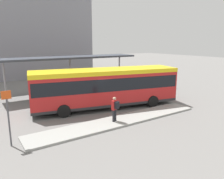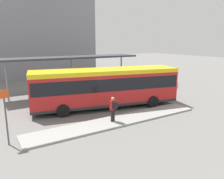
{
  "view_description": "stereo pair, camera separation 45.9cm",
  "coord_description": "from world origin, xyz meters",
  "px_view_note": "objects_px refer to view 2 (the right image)",
  "views": [
    {
      "loc": [
        -8.66,
        -14.03,
        5.05
      ],
      "look_at": [
        0.56,
        0.0,
        1.35
      ],
      "focal_mm": 35.0,
      "sensor_mm": 36.0,
      "label": 1
    },
    {
      "loc": [
        -8.28,
        -14.28,
        5.05
      ],
      "look_at": [
        0.56,
        0.0,
        1.35
      ],
      "focal_mm": 35.0,
      "sensor_mm": 36.0,
      "label": 2
    }
  ],
  "objects_px": {
    "bicycle_black": "(161,82)",
    "potted_planter_near_shelter": "(109,87)",
    "pedestrian_waiting": "(113,108)",
    "platform_sign": "(6,115)",
    "bicycle_orange": "(166,83)",
    "bicycle_white": "(171,85)",
    "city_bus": "(106,85)"
  },
  "relations": [
    {
      "from": "bicycle_white",
      "to": "platform_sign",
      "type": "relative_size",
      "value": 0.63
    },
    {
      "from": "pedestrian_waiting",
      "to": "platform_sign",
      "type": "relative_size",
      "value": 0.57
    },
    {
      "from": "city_bus",
      "to": "bicycle_white",
      "type": "xyz_separation_m",
      "value": [
        9.8,
        2.46,
        -1.38
      ]
    },
    {
      "from": "bicycle_black",
      "to": "potted_planter_near_shelter",
      "type": "relative_size",
      "value": 1.22
    },
    {
      "from": "bicycle_black",
      "to": "potted_planter_near_shelter",
      "type": "distance_m",
      "value": 7.61
    },
    {
      "from": "pedestrian_waiting",
      "to": "bicycle_white",
      "type": "xyz_separation_m",
      "value": [
        11.17,
        5.71,
        -0.65
      ]
    },
    {
      "from": "bicycle_black",
      "to": "potted_planter_near_shelter",
      "type": "bearing_deg",
      "value": -78.15
    },
    {
      "from": "bicycle_black",
      "to": "potted_planter_near_shelter",
      "type": "xyz_separation_m",
      "value": [
        -7.57,
        -0.66,
        0.37
      ]
    },
    {
      "from": "pedestrian_waiting",
      "to": "city_bus",
      "type": "bearing_deg",
      "value": -40.13
    },
    {
      "from": "bicycle_orange",
      "to": "potted_planter_near_shelter",
      "type": "height_order",
      "value": "potted_planter_near_shelter"
    },
    {
      "from": "pedestrian_waiting",
      "to": "bicycle_orange",
      "type": "relative_size",
      "value": 0.9
    },
    {
      "from": "bicycle_black",
      "to": "city_bus",
      "type": "bearing_deg",
      "value": -60.58
    },
    {
      "from": "pedestrian_waiting",
      "to": "bicycle_orange",
      "type": "height_order",
      "value": "pedestrian_waiting"
    },
    {
      "from": "bicycle_white",
      "to": "platform_sign",
      "type": "height_order",
      "value": "platform_sign"
    },
    {
      "from": "bicycle_orange",
      "to": "pedestrian_waiting",
      "type": "bearing_deg",
      "value": -63.25
    },
    {
      "from": "pedestrian_waiting",
      "to": "platform_sign",
      "type": "distance_m",
      "value": 6.04
    },
    {
      "from": "bicycle_black",
      "to": "pedestrian_waiting",
      "type": "bearing_deg",
      "value": -50.04
    },
    {
      "from": "pedestrian_waiting",
      "to": "bicycle_white",
      "type": "relative_size",
      "value": 0.9
    },
    {
      "from": "bicycle_black",
      "to": "platform_sign",
      "type": "distance_m",
      "value": 18.8
    },
    {
      "from": "platform_sign",
      "to": "bicycle_white",
      "type": "bearing_deg",
      "value": 17.63
    },
    {
      "from": "city_bus",
      "to": "pedestrian_waiting",
      "type": "relative_size",
      "value": 7.26
    },
    {
      "from": "pedestrian_waiting",
      "to": "potted_planter_near_shelter",
      "type": "xyz_separation_m",
      "value": [
        3.77,
        6.73,
        -0.28
      ]
    },
    {
      "from": "city_bus",
      "to": "potted_planter_near_shelter",
      "type": "relative_size",
      "value": 7.98
    },
    {
      "from": "city_bus",
      "to": "pedestrian_waiting",
      "type": "distance_m",
      "value": 3.6
    },
    {
      "from": "city_bus",
      "to": "bicycle_black",
      "type": "bearing_deg",
      "value": 35.12
    },
    {
      "from": "bicycle_orange",
      "to": "potted_planter_near_shelter",
      "type": "distance_m",
      "value": 7.48
    },
    {
      "from": "bicycle_orange",
      "to": "bicycle_white",
      "type": "bearing_deg",
      "value": -8.08
    },
    {
      "from": "bicycle_white",
      "to": "bicycle_black",
      "type": "xyz_separation_m",
      "value": [
        0.17,
        1.68,
        -0.0
      ]
    },
    {
      "from": "bicycle_orange",
      "to": "bicycle_black",
      "type": "xyz_separation_m",
      "value": [
        0.1,
        0.84,
        -0.0
      ]
    },
    {
      "from": "pedestrian_waiting",
      "to": "bicycle_black",
      "type": "relative_size",
      "value": 0.9
    },
    {
      "from": "pedestrian_waiting",
      "to": "potted_planter_near_shelter",
      "type": "relative_size",
      "value": 1.1
    },
    {
      "from": "potted_planter_near_shelter",
      "to": "bicycle_white",
      "type": "bearing_deg",
      "value": -7.88
    }
  ]
}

